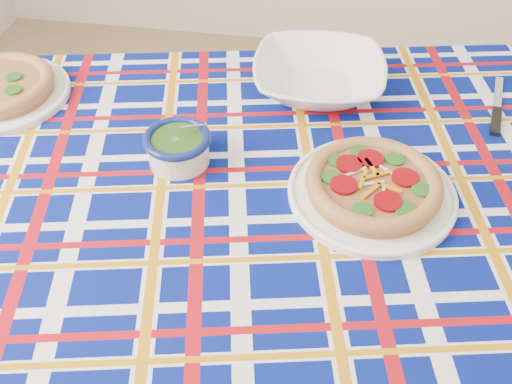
% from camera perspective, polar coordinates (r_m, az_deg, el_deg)
% --- Properties ---
extents(dining_table, '(1.83, 1.35, 0.77)m').
position_cam_1_polar(dining_table, '(1.08, 1.94, -3.92)').
color(dining_table, brown).
rests_on(dining_table, floor).
extents(tablecloth, '(1.87, 1.39, 0.11)m').
position_cam_1_polar(tablecloth, '(1.06, 1.97, -3.00)').
color(tablecloth, '#051164').
rests_on(tablecloth, dining_table).
extents(main_focaccia_plate, '(0.36, 0.36, 0.06)m').
position_cam_1_polar(main_focaccia_plate, '(1.03, 11.66, 0.80)').
color(main_focaccia_plate, '#955B35').
rests_on(main_focaccia_plate, tablecloth).
extents(pesto_bowl, '(0.15, 0.15, 0.08)m').
position_cam_1_polar(pesto_bowl, '(1.09, -7.82, 4.63)').
color(pesto_bowl, '#1A3A0F').
rests_on(pesto_bowl, tablecloth).
extents(serving_bowl, '(0.31, 0.31, 0.07)m').
position_cam_1_polar(serving_bowl, '(1.28, 6.29, 11.43)').
color(serving_bowl, white).
rests_on(serving_bowl, tablecloth).
extents(table_knife, '(0.06, 0.24, 0.01)m').
position_cam_1_polar(table_knife, '(1.38, 23.06, 8.99)').
color(table_knife, silver).
rests_on(table_knife, tablecloth).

